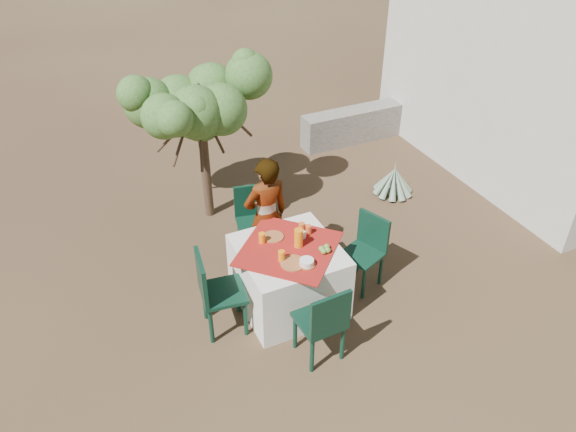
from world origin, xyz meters
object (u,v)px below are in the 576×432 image
at_px(chair_far, 252,217).
at_px(juice_pitcher, 299,238).
at_px(table, 289,276).
at_px(guesthouse, 558,62).
at_px(agave, 394,181).
at_px(chair_right, 366,248).
at_px(shrub_tree, 203,110).
at_px(person, 266,216).
at_px(chair_near, 324,321).
at_px(chair_left, 215,290).

height_order(chair_far, juice_pitcher, juice_pitcher).
distance_m(table, guesthouse, 5.34).
relative_size(chair_far, agave, 1.42).
xyz_separation_m(chair_far, guesthouse, (5.00, 0.39, 1.03)).
height_order(chair_far, guesthouse, guesthouse).
distance_m(chair_right, shrub_tree, 2.59).
height_order(person, shrub_tree, shrub_tree).
bearing_deg(juice_pitcher, table, 175.65).
distance_m(chair_far, person, 0.49).
distance_m(chair_near, shrub_tree, 3.08).
height_order(agave, juice_pitcher, juice_pitcher).
height_order(chair_far, chair_left, chair_left).
xyz_separation_m(chair_far, juice_pitcher, (0.09, -1.07, 0.39)).
relative_size(chair_left, person, 0.65).
xyz_separation_m(person, shrub_tree, (-0.21, 1.41, 0.76)).
height_order(chair_far, agave, chair_far).
height_order(table, chair_left, chair_left).
relative_size(chair_far, person, 0.58).
distance_m(chair_near, chair_right, 1.27).
height_order(chair_right, person, person).
relative_size(chair_far, guesthouse, 0.20).
xyz_separation_m(chair_left, shrub_tree, (0.64, 2.09, 0.96)).
height_order(table, chair_right, chair_right).
bearing_deg(guesthouse, person, -170.86).
height_order(person, juice_pitcher, person).
height_order(chair_far, person, person).
distance_m(chair_far, guesthouse, 5.12).
height_order(chair_right, guesthouse, guesthouse).
height_order(chair_left, shrub_tree, shrub_tree).
distance_m(table, chair_right, 0.94).
xyz_separation_m(chair_near, chair_right, (0.97, 0.81, -0.02)).
bearing_deg(guesthouse, chair_near, -155.43).
bearing_deg(chair_left, chair_near, -128.27).
relative_size(table, shrub_tree, 0.69).
relative_size(table, chair_left, 1.36).
relative_size(shrub_tree, guesthouse, 0.45).
bearing_deg(chair_far, juice_pitcher, -73.98).
bearing_deg(chair_near, shrub_tree, -89.63).
bearing_deg(table, chair_near, -92.14).
xyz_separation_m(chair_far, person, (0.01, -0.41, 0.26)).
distance_m(table, juice_pitcher, 0.50).
bearing_deg(guesthouse, chair_right, -159.88).
bearing_deg(guesthouse, shrub_tree, 173.33).
bearing_deg(guesthouse, chair_left, -165.72).
relative_size(table, person, 0.88).
relative_size(table, agave, 2.17).
distance_m(chair_far, juice_pitcher, 1.15).
relative_size(person, shrub_tree, 0.78).
bearing_deg(guesthouse, juice_pitcher, -163.39).
height_order(chair_near, chair_right, chair_near).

